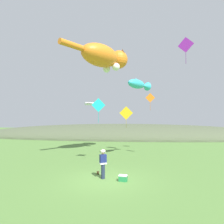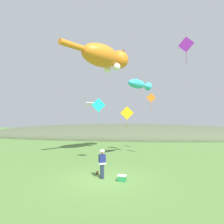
{
  "view_description": "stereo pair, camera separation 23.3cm",
  "coord_description": "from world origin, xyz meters",
  "px_view_note": "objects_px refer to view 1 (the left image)",
  "views": [
    {
      "loc": [
        1.63,
        -12.02,
        3.75
      ],
      "look_at": [
        0.0,
        4.0,
        4.22
      ],
      "focal_mm": 32.0,
      "sensor_mm": 36.0,
      "label": 1
    },
    {
      "loc": [
        1.86,
        -12.0,
        3.75
      ],
      "look_at": [
        0.0,
        4.0,
        4.22
      ],
      "focal_mm": 32.0,
      "sensor_mm": 36.0,
      "label": 2
    }
  ],
  "objects_px": {
    "kite_fish_windsock": "(139,84)",
    "kite_diamond_orange": "(150,98)",
    "kite_diamond_teal": "(98,105)",
    "kite_tube_streamer": "(93,104)",
    "festival_attendant": "(103,163)",
    "kite_diamond_gold": "(126,113)",
    "kite_diamond_violet": "(186,45)",
    "picnic_cooler": "(123,178)",
    "kite_spool": "(98,173)",
    "kite_giant_cat": "(105,57)"
  },
  "relations": [
    {
      "from": "kite_fish_windsock",
      "to": "kite_tube_streamer",
      "type": "xyz_separation_m",
      "value": [
        -5.48,
        6.39,
        -1.29
      ]
    },
    {
      "from": "kite_giant_cat",
      "to": "kite_diamond_gold",
      "type": "relative_size",
      "value": 3.0
    },
    {
      "from": "kite_diamond_violet",
      "to": "kite_diamond_gold",
      "type": "bearing_deg",
      "value": 130.24
    },
    {
      "from": "kite_spool",
      "to": "kite_diamond_gold",
      "type": "height_order",
      "value": "kite_diamond_gold"
    },
    {
      "from": "kite_tube_streamer",
      "to": "kite_diamond_teal",
      "type": "height_order",
      "value": "kite_tube_streamer"
    },
    {
      "from": "kite_diamond_violet",
      "to": "kite_tube_streamer",
      "type": "bearing_deg",
      "value": 138.41
    },
    {
      "from": "kite_diamond_violet",
      "to": "kite_fish_windsock",
      "type": "bearing_deg",
      "value": 154.42
    },
    {
      "from": "picnic_cooler",
      "to": "kite_giant_cat",
      "type": "xyz_separation_m",
      "value": [
        -2.22,
        7.98,
        9.73
      ]
    },
    {
      "from": "kite_spool",
      "to": "kite_fish_windsock",
      "type": "bearing_deg",
      "value": 60.33
    },
    {
      "from": "kite_diamond_teal",
      "to": "festival_attendant",
      "type": "bearing_deg",
      "value": -76.41
    },
    {
      "from": "picnic_cooler",
      "to": "kite_diamond_teal",
      "type": "bearing_deg",
      "value": 116.44
    },
    {
      "from": "kite_giant_cat",
      "to": "kite_fish_windsock",
      "type": "xyz_separation_m",
      "value": [
        3.35,
        -1.7,
        -3.12
      ]
    },
    {
      "from": "kite_spool",
      "to": "kite_fish_windsock",
      "type": "relative_size",
      "value": 0.08
    },
    {
      "from": "kite_spool",
      "to": "picnic_cooler",
      "type": "bearing_deg",
      "value": -36.45
    },
    {
      "from": "kite_tube_streamer",
      "to": "kite_diamond_teal",
      "type": "xyz_separation_m",
      "value": [
        2.08,
        -8.12,
        -0.7
      ]
    },
    {
      "from": "festival_attendant",
      "to": "kite_diamond_orange",
      "type": "xyz_separation_m",
      "value": [
        3.82,
        10.34,
        5.02
      ]
    },
    {
      "from": "picnic_cooler",
      "to": "kite_diamond_violet",
      "type": "distance_m",
      "value": 11.52
    },
    {
      "from": "kite_spool",
      "to": "kite_fish_windsock",
      "type": "xyz_separation_m",
      "value": [
        2.86,
        5.01,
        6.67
      ]
    },
    {
      "from": "festival_attendant",
      "to": "kite_spool",
      "type": "relative_size",
      "value": 7.68
    },
    {
      "from": "kite_tube_streamer",
      "to": "kite_diamond_violet",
      "type": "relative_size",
      "value": 0.89
    },
    {
      "from": "kite_tube_streamer",
      "to": "kite_diamond_teal",
      "type": "bearing_deg",
      "value": -75.61
    },
    {
      "from": "picnic_cooler",
      "to": "kite_spool",
      "type": "bearing_deg",
      "value": 143.55
    },
    {
      "from": "kite_tube_streamer",
      "to": "kite_diamond_violet",
      "type": "bearing_deg",
      "value": -41.59
    },
    {
      "from": "picnic_cooler",
      "to": "kite_tube_streamer",
      "type": "height_order",
      "value": "kite_tube_streamer"
    },
    {
      "from": "kite_giant_cat",
      "to": "kite_diamond_orange",
      "type": "relative_size",
      "value": 3.7
    },
    {
      "from": "kite_tube_streamer",
      "to": "kite_diamond_orange",
      "type": "bearing_deg",
      "value": -15.84
    },
    {
      "from": "picnic_cooler",
      "to": "kite_tube_streamer",
      "type": "distance_m",
      "value": 14.41
    },
    {
      "from": "kite_giant_cat",
      "to": "kite_diamond_violet",
      "type": "xyz_separation_m",
      "value": [
        7.07,
        -3.48,
        -0.3
      ]
    },
    {
      "from": "festival_attendant",
      "to": "kite_diamond_teal",
      "type": "relative_size",
      "value": 0.86
    },
    {
      "from": "festival_attendant",
      "to": "kite_fish_windsock",
      "type": "distance_m",
      "value": 8.65
    },
    {
      "from": "kite_fish_windsock",
      "to": "kite_diamond_orange",
      "type": "relative_size",
      "value": 1.53
    },
    {
      "from": "kite_diamond_orange",
      "to": "kite_diamond_violet",
      "type": "distance_m",
      "value": 7.55
    },
    {
      "from": "kite_giant_cat",
      "to": "kite_diamond_violet",
      "type": "distance_m",
      "value": 7.89
    },
    {
      "from": "festival_attendant",
      "to": "kite_diamond_gold",
      "type": "bearing_deg",
      "value": 83.57
    },
    {
      "from": "festival_attendant",
      "to": "kite_fish_windsock",
      "type": "height_order",
      "value": "kite_fish_windsock"
    },
    {
      "from": "kite_diamond_violet",
      "to": "festival_attendant",
      "type": "bearing_deg",
      "value": -145.9
    },
    {
      "from": "kite_tube_streamer",
      "to": "kite_diamond_gold",
      "type": "bearing_deg",
      "value": -28.41
    },
    {
      "from": "kite_fish_windsock",
      "to": "kite_diamond_gold",
      "type": "distance_m",
      "value": 4.97
    },
    {
      "from": "picnic_cooler",
      "to": "kite_diamond_orange",
      "type": "distance_m",
      "value": 12.44
    },
    {
      "from": "kite_diamond_violet",
      "to": "kite_diamond_teal",
      "type": "bearing_deg",
      "value": 179.65
    },
    {
      "from": "kite_fish_windsock",
      "to": "picnic_cooler",
      "type": "bearing_deg",
      "value": -100.23
    },
    {
      "from": "kite_giant_cat",
      "to": "kite_diamond_violet",
      "type": "relative_size",
      "value": 3.32
    },
    {
      "from": "kite_fish_windsock",
      "to": "kite_diamond_gold",
      "type": "height_order",
      "value": "kite_fish_windsock"
    },
    {
      "from": "picnic_cooler",
      "to": "kite_giant_cat",
      "type": "height_order",
      "value": "kite_giant_cat"
    },
    {
      "from": "kite_fish_windsock",
      "to": "kite_diamond_teal",
      "type": "distance_m",
      "value": 4.31
    },
    {
      "from": "kite_diamond_gold",
      "to": "kite_diamond_violet",
      "type": "xyz_separation_m",
      "value": [
        4.98,
        -5.88,
        5.34
      ]
    },
    {
      "from": "festival_attendant",
      "to": "kite_diamond_gold",
      "type": "relative_size",
      "value": 0.74
    },
    {
      "from": "festival_attendant",
      "to": "kite_diamond_violet",
      "type": "distance_m",
      "value": 11.37
    },
    {
      "from": "kite_diamond_violet",
      "to": "kite_diamond_orange",
      "type": "bearing_deg",
      "value": 110.25
    },
    {
      "from": "picnic_cooler",
      "to": "kite_fish_windsock",
      "type": "distance_m",
      "value": 9.19
    }
  ]
}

